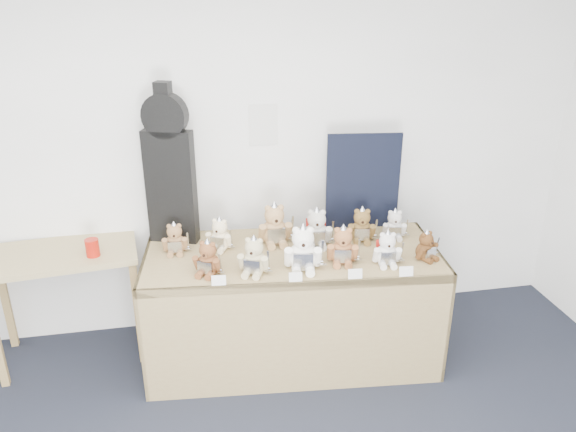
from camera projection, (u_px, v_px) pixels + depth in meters
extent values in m
plane|color=white|center=(186.00, 161.00, 4.05)|extent=(6.00, 0.00, 6.00)
cube|color=silver|center=(263.00, 125.00, 4.05)|extent=(0.21, 0.00, 0.30)
cube|color=olive|center=(292.00, 256.00, 3.84)|extent=(2.08, 1.02, 0.06)
cube|color=olive|center=(299.00, 339.00, 3.62)|extent=(2.01, 0.20, 0.84)
cube|color=olive|center=(150.00, 312.00, 3.91)|extent=(0.10, 0.84, 0.84)
cube|color=olive|center=(428.00, 298.00, 4.08)|extent=(0.10, 0.84, 0.84)
cube|color=#A18A57|center=(61.00, 255.00, 3.86)|extent=(1.05, 0.66, 0.04)
cube|color=olive|center=(5.00, 300.00, 4.11)|extent=(0.06, 0.06, 0.79)
cube|color=olive|center=(138.00, 313.00, 3.94)|extent=(0.06, 0.06, 0.79)
cube|color=olive|center=(134.00, 281.00, 4.36)|extent=(0.06, 0.06, 0.79)
cube|color=black|center=(171.00, 187.00, 3.86)|extent=(0.35, 0.21, 0.80)
cylinder|color=black|center=(165.00, 116.00, 3.66)|extent=(0.32, 0.20, 0.30)
cube|color=black|center=(163.00, 97.00, 3.62)|extent=(0.12, 0.12, 0.20)
cube|color=black|center=(363.00, 182.00, 4.09)|extent=(0.54, 0.08, 0.72)
cylinder|color=#AF170B|center=(92.00, 248.00, 3.78)|extent=(0.09, 0.09, 0.12)
ellipsoid|color=brown|center=(209.00, 264.00, 3.54)|extent=(0.19, 0.18, 0.15)
sphere|color=brown|center=(208.00, 250.00, 3.50)|extent=(0.11, 0.11, 0.11)
cylinder|color=brown|center=(205.00, 254.00, 3.46)|extent=(0.05, 0.04, 0.05)
sphere|color=black|center=(204.00, 256.00, 3.45)|extent=(0.02, 0.02, 0.02)
sphere|color=brown|center=(202.00, 243.00, 3.49)|extent=(0.03, 0.03, 0.03)
sphere|color=brown|center=(213.00, 245.00, 3.47)|extent=(0.03, 0.03, 0.03)
cylinder|color=brown|center=(197.00, 263.00, 3.54)|extent=(0.07, 0.09, 0.11)
cylinder|color=brown|center=(218.00, 266.00, 3.50)|extent=(0.07, 0.09, 0.11)
cylinder|color=brown|center=(201.00, 273.00, 3.52)|extent=(0.08, 0.11, 0.04)
cylinder|color=brown|center=(211.00, 275.00, 3.50)|extent=(0.08, 0.11, 0.04)
cube|color=silver|center=(205.00, 268.00, 3.48)|extent=(0.09, 0.06, 0.08)
cone|color=silver|center=(207.00, 243.00, 3.48)|extent=(0.09, 0.09, 0.07)
cube|color=silver|center=(220.00, 264.00, 3.48)|extent=(0.03, 0.04, 0.16)
cube|color=silver|center=(221.00, 272.00, 3.50)|extent=(0.04, 0.03, 0.01)
ellipsoid|color=tan|center=(254.00, 263.00, 3.55)|extent=(0.20, 0.19, 0.16)
sphere|color=tan|center=(254.00, 247.00, 3.50)|extent=(0.12, 0.12, 0.12)
cylinder|color=tan|center=(252.00, 252.00, 3.46)|extent=(0.06, 0.04, 0.05)
sphere|color=black|center=(251.00, 253.00, 3.45)|extent=(0.02, 0.02, 0.02)
sphere|color=tan|center=(248.00, 240.00, 3.49)|extent=(0.04, 0.04, 0.04)
sphere|color=tan|center=(260.00, 241.00, 3.48)|extent=(0.04, 0.04, 0.04)
cylinder|color=tan|center=(242.00, 262.00, 3.54)|extent=(0.08, 0.10, 0.12)
cylinder|color=tan|center=(265.00, 264.00, 3.51)|extent=(0.08, 0.10, 0.12)
cylinder|color=tan|center=(247.00, 273.00, 3.52)|extent=(0.08, 0.11, 0.05)
cylinder|color=tan|center=(258.00, 274.00, 3.51)|extent=(0.08, 0.11, 0.05)
cube|color=silver|center=(252.00, 267.00, 3.49)|extent=(0.10, 0.06, 0.09)
cone|color=silver|center=(254.00, 240.00, 3.48)|extent=(0.10, 0.10, 0.08)
cube|color=silver|center=(269.00, 262.00, 3.49)|extent=(0.03, 0.04, 0.17)
cube|color=silver|center=(269.00, 271.00, 3.51)|extent=(0.05, 0.02, 0.01)
ellipsoid|color=white|center=(303.00, 256.00, 3.59)|extent=(0.22, 0.20, 0.19)
sphere|color=white|center=(303.00, 238.00, 3.54)|extent=(0.14, 0.14, 0.14)
cylinder|color=white|center=(303.00, 244.00, 3.49)|extent=(0.06, 0.04, 0.06)
sphere|color=black|center=(303.00, 245.00, 3.47)|extent=(0.02, 0.02, 0.02)
sphere|color=white|center=(296.00, 230.00, 3.52)|extent=(0.05, 0.05, 0.05)
sphere|color=white|center=(310.00, 230.00, 3.52)|extent=(0.05, 0.05, 0.05)
cylinder|color=white|center=(289.00, 257.00, 3.57)|extent=(0.07, 0.11, 0.15)
cylinder|color=white|center=(317.00, 257.00, 3.57)|extent=(0.07, 0.11, 0.15)
cylinder|color=white|center=(296.00, 269.00, 3.55)|extent=(0.08, 0.13, 0.06)
cylinder|color=white|center=(310.00, 269.00, 3.55)|extent=(0.08, 0.13, 0.06)
cube|color=silver|center=(303.00, 261.00, 3.52)|extent=(0.13, 0.04, 0.11)
cone|color=silver|center=(303.00, 229.00, 3.52)|extent=(0.12, 0.12, 0.09)
cube|color=silver|center=(322.00, 254.00, 3.54)|extent=(0.02, 0.05, 0.20)
cube|color=silver|center=(322.00, 265.00, 3.57)|extent=(0.06, 0.02, 0.01)
ellipsoid|color=#965E38|center=(342.00, 252.00, 3.68)|extent=(0.19, 0.18, 0.17)
sphere|color=#965E38|center=(343.00, 237.00, 3.63)|extent=(0.12, 0.12, 0.12)
cylinder|color=#965E38|center=(343.00, 242.00, 3.59)|extent=(0.06, 0.04, 0.05)
sphere|color=black|center=(343.00, 243.00, 3.57)|extent=(0.02, 0.02, 0.02)
sphere|color=#965E38|center=(337.00, 230.00, 3.62)|extent=(0.04, 0.04, 0.04)
sphere|color=#965E38|center=(350.00, 231.00, 3.61)|extent=(0.04, 0.04, 0.04)
cylinder|color=#965E38|center=(331.00, 252.00, 3.66)|extent=(0.07, 0.10, 0.12)
cylinder|color=#965E38|center=(355.00, 253.00, 3.65)|extent=(0.07, 0.10, 0.12)
cylinder|color=#965E38|center=(337.00, 263.00, 3.64)|extent=(0.07, 0.12, 0.05)
cylinder|color=#965E38|center=(348.00, 263.00, 3.64)|extent=(0.07, 0.12, 0.05)
cube|color=silver|center=(343.00, 256.00, 3.61)|extent=(0.11, 0.04, 0.09)
cone|color=silver|center=(343.00, 230.00, 3.61)|extent=(0.10, 0.10, 0.08)
cube|color=silver|center=(359.00, 250.00, 3.63)|extent=(0.02, 0.04, 0.17)
cube|color=silver|center=(358.00, 259.00, 3.65)|extent=(0.05, 0.02, 0.01)
ellipsoid|color=silver|center=(386.00, 255.00, 3.66)|extent=(0.17, 0.15, 0.15)
sphere|color=silver|center=(387.00, 241.00, 3.62)|extent=(0.11, 0.11, 0.11)
cylinder|color=silver|center=(389.00, 245.00, 3.58)|extent=(0.05, 0.03, 0.05)
sphere|color=black|center=(389.00, 246.00, 3.57)|extent=(0.02, 0.02, 0.02)
sphere|color=silver|center=(382.00, 235.00, 3.60)|extent=(0.03, 0.03, 0.03)
sphere|color=silver|center=(393.00, 235.00, 3.60)|extent=(0.03, 0.03, 0.03)
cylinder|color=silver|center=(376.00, 255.00, 3.64)|extent=(0.05, 0.09, 0.11)
cylinder|color=silver|center=(398.00, 255.00, 3.64)|extent=(0.05, 0.09, 0.11)
cylinder|color=silver|center=(382.00, 264.00, 3.63)|extent=(0.06, 0.10, 0.04)
cylinder|color=silver|center=(393.00, 264.00, 3.63)|extent=(0.06, 0.10, 0.04)
cube|color=silver|center=(388.00, 258.00, 3.60)|extent=(0.10, 0.03, 0.08)
cone|color=silver|center=(388.00, 234.00, 3.60)|extent=(0.09, 0.09, 0.07)
cube|color=silver|center=(402.00, 252.00, 3.62)|extent=(0.02, 0.04, 0.16)
cube|color=silver|center=(401.00, 261.00, 3.65)|extent=(0.04, 0.01, 0.01)
cube|color=maroon|center=(385.00, 249.00, 3.71)|extent=(0.12, 0.05, 0.13)
ellipsoid|color=#53341C|center=(425.00, 251.00, 3.73)|extent=(0.16, 0.15, 0.13)
sphere|color=#53341C|center=(426.00, 239.00, 3.69)|extent=(0.10, 0.10, 0.10)
cylinder|color=#53341C|center=(431.00, 242.00, 3.66)|extent=(0.05, 0.04, 0.04)
sphere|color=black|center=(433.00, 243.00, 3.65)|extent=(0.02, 0.02, 0.02)
sphere|color=#53341C|center=(424.00, 235.00, 3.66)|extent=(0.03, 0.03, 0.03)
sphere|color=#53341C|center=(430.00, 233.00, 3.69)|extent=(0.03, 0.03, 0.03)
cylinder|color=#53341C|center=(420.00, 253.00, 3.68)|extent=(0.06, 0.08, 0.10)
cylinder|color=#53341C|center=(433.00, 249.00, 3.74)|extent=(0.06, 0.08, 0.10)
cylinder|color=#53341C|center=(427.00, 260.00, 3.69)|extent=(0.07, 0.09, 0.04)
cylinder|color=#53341C|center=(433.00, 257.00, 3.72)|extent=(0.07, 0.09, 0.04)
cube|color=silver|center=(431.00, 253.00, 3.69)|extent=(0.08, 0.05, 0.07)
cone|color=silver|center=(427.00, 234.00, 3.68)|extent=(0.08, 0.08, 0.06)
cube|color=silver|center=(437.00, 246.00, 3.74)|extent=(0.02, 0.03, 0.14)
cube|color=silver|center=(436.00, 253.00, 3.76)|extent=(0.04, 0.02, 0.01)
ellipsoid|color=beige|center=(220.00, 240.00, 3.87)|extent=(0.19, 0.17, 0.15)
sphere|color=beige|center=(220.00, 227.00, 3.83)|extent=(0.11, 0.11, 0.11)
cylinder|color=beige|center=(217.00, 231.00, 3.79)|extent=(0.05, 0.04, 0.05)
sphere|color=black|center=(216.00, 232.00, 3.78)|extent=(0.02, 0.02, 0.02)
sphere|color=beige|center=(215.00, 221.00, 3.82)|extent=(0.03, 0.03, 0.03)
sphere|color=beige|center=(224.00, 222.00, 3.81)|extent=(0.03, 0.03, 0.03)
cylinder|color=beige|center=(210.00, 239.00, 3.87)|extent=(0.07, 0.09, 0.11)
cylinder|color=beige|center=(229.00, 241.00, 3.83)|extent=(0.07, 0.09, 0.11)
cylinder|color=beige|center=(213.00, 248.00, 3.85)|extent=(0.08, 0.10, 0.04)
cylinder|color=beige|center=(222.00, 249.00, 3.83)|extent=(0.08, 0.10, 0.04)
cube|color=silver|center=(217.00, 243.00, 3.82)|extent=(0.09, 0.05, 0.08)
cone|color=silver|center=(219.00, 221.00, 3.81)|extent=(0.09, 0.09, 0.07)
cube|color=silver|center=(231.00, 239.00, 3.81)|extent=(0.03, 0.04, 0.15)
cube|color=silver|center=(232.00, 247.00, 3.83)|extent=(0.04, 0.02, 0.01)
ellipsoid|color=tan|center=(275.00, 232.00, 3.94)|extent=(0.19, 0.16, 0.19)
sphere|color=tan|center=(274.00, 215.00, 3.89)|extent=(0.14, 0.14, 0.14)
cylinder|color=tan|center=(276.00, 220.00, 3.84)|extent=(0.06, 0.03, 0.06)
sphere|color=black|center=(276.00, 221.00, 3.83)|extent=(0.02, 0.02, 0.02)
sphere|color=tan|center=(268.00, 208.00, 3.86)|extent=(0.04, 0.04, 0.04)
sphere|color=tan|center=(281.00, 207.00, 3.88)|extent=(0.04, 0.04, 0.04)
cylinder|color=tan|center=(262.00, 233.00, 3.90)|extent=(0.05, 0.11, 0.14)
cylinder|color=tan|center=(288.00, 231.00, 3.93)|extent=(0.05, 0.11, 0.14)
cylinder|color=tan|center=(270.00, 244.00, 3.90)|extent=(0.06, 0.12, 0.06)
cylinder|color=tan|center=(282.00, 242.00, 3.91)|extent=(0.06, 0.12, 0.06)
cube|color=silver|center=(276.00, 236.00, 3.87)|extent=(0.12, 0.02, 0.11)
cone|color=silver|center=(274.00, 207.00, 3.87)|extent=(0.12, 0.12, 0.09)
cube|color=silver|center=(292.00, 228.00, 3.92)|extent=(0.02, 0.05, 0.20)
cube|color=silver|center=(292.00, 238.00, 3.95)|extent=(0.06, 0.01, 0.01)
ellipsoid|color=beige|center=(316.00, 235.00, 3.92)|extent=(0.20, 0.18, 0.18)
sphere|color=beige|center=(317.00, 219.00, 3.87)|extent=(0.13, 0.13, 0.13)
cylinder|color=beige|center=(317.00, 224.00, 3.83)|extent=(0.06, 0.04, 0.05)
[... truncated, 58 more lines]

